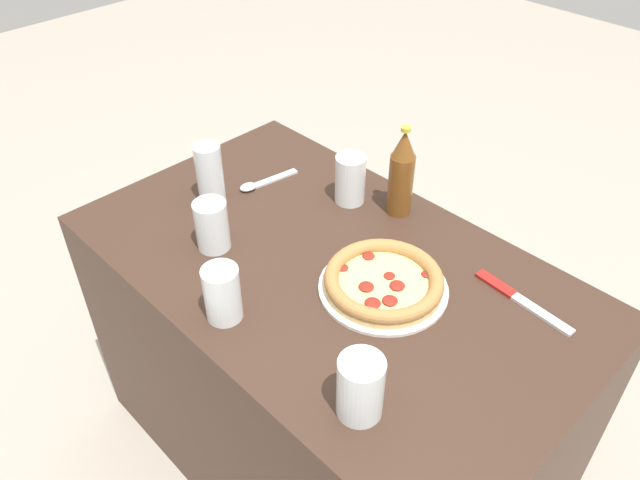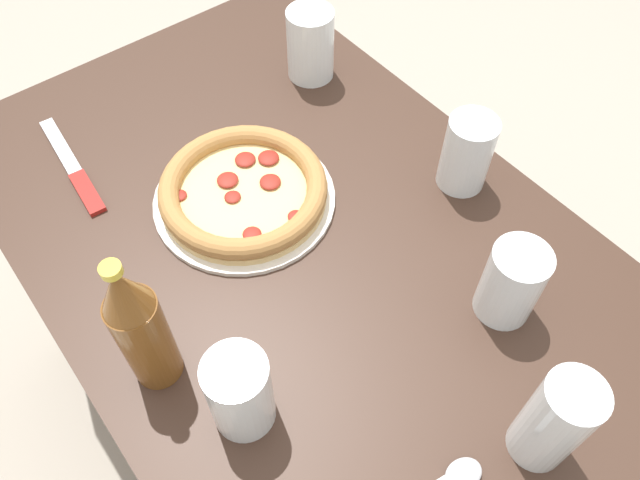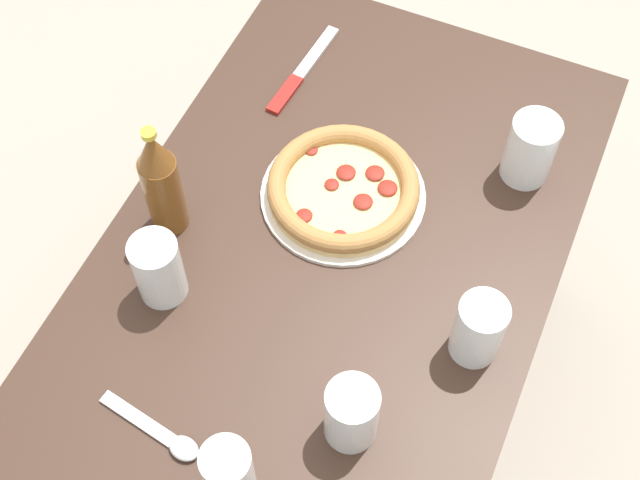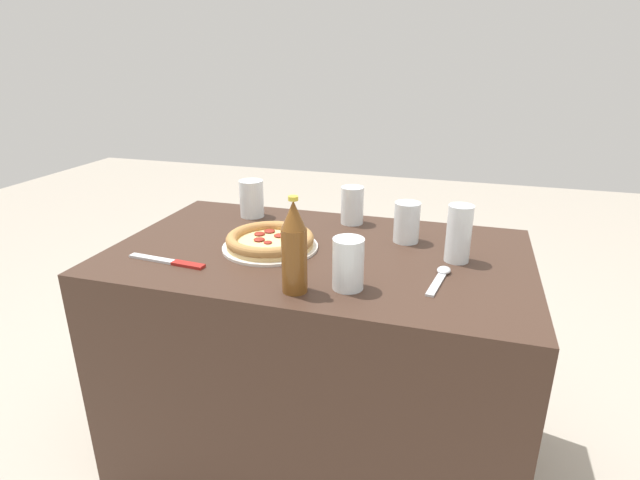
# 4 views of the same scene
# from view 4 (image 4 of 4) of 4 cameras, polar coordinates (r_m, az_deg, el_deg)

# --- Properties ---
(ground_plane) EXTENTS (8.00, 8.00, 0.00)m
(ground_plane) POSITION_cam_4_polar(r_m,az_deg,el_deg) (1.84, -0.14, -22.95)
(ground_plane) COLOR #A89E8E
(table) EXTENTS (1.18, 0.71, 0.74)m
(table) POSITION_cam_4_polar(r_m,az_deg,el_deg) (1.61, -0.16, -13.43)
(table) COLOR #3D281E
(table) RESTS_ON ground_plane
(pizza_salami) EXTENTS (0.28, 0.28, 0.05)m
(pizza_salami) POSITION_cam_4_polar(r_m,az_deg,el_deg) (1.45, -5.72, -0.13)
(pizza_salami) COLOR silver
(pizza_salami) RESTS_ON table
(glass_water) EXTENTS (0.08, 0.08, 0.13)m
(glass_water) POSITION_cam_4_polar(r_m,az_deg,el_deg) (1.73, -7.81, 4.50)
(glass_water) COLOR white
(glass_water) RESTS_ON table
(glass_mango_juice) EXTENTS (0.07, 0.07, 0.12)m
(glass_mango_juice) POSITION_cam_4_polar(r_m,az_deg,el_deg) (1.65, 3.69, 3.80)
(glass_mango_juice) COLOR white
(glass_mango_juice) RESTS_ON table
(glass_iced_tea) EXTENTS (0.08, 0.08, 0.13)m
(glass_iced_tea) POSITION_cam_4_polar(r_m,az_deg,el_deg) (1.19, 3.23, -2.96)
(glass_iced_tea) COLOR white
(glass_iced_tea) RESTS_ON table
(glass_red_wine) EXTENTS (0.07, 0.07, 0.16)m
(glass_red_wine) POSITION_cam_4_polar(r_m,az_deg,el_deg) (1.39, 15.55, 0.40)
(glass_red_wine) COLOR white
(glass_red_wine) RESTS_ON table
(glass_cola) EXTENTS (0.08, 0.08, 0.12)m
(glass_cola) POSITION_cam_4_polar(r_m,az_deg,el_deg) (1.50, 9.87, 1.89)
(glass_cola) COLOR white
(glass_cola) RESTS_ON table
(beer_bottle) EXTENTS (0.06, 0.06, 0.23)m
(beer_bottle) POSITION_cam_4_polar(r_m,az_deg,el_deg) (1.15, -2.98, -0.90)
(beer_bottle) COLOR brown
(beer_bottle) RESTS_ON table
(knife) EXTENTS (0.24, 0.04, 0.01)m
(knife) POSITION_cam_4_polar(r_m,az_deg,el_deg) (1.41, -16.78, -2.38)
(knife) COLOR maroon
(knife) RESTS_ON table
(spoon) EXTENTS (0.05, 0.17, 0.02)m
(spoon) POSITION_cam_4_polar(r_m,az_deg,el_deg) (1.30, 13.65, -3.97)
(spoon) COLOR silver
(spoon) RESTS_ON table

